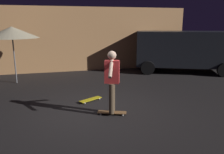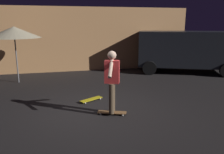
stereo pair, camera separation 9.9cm
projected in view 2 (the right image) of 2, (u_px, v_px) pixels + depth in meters
name	position (u px, v px, depth m)	size (l,w,h in m)	color
ground_plane	(94.00, 111.00, 6.50)	(28.00, 28.00, 0.00)	black
low_building	(86.00, 37.00, 13.65)	(10.57, 4.08, 3.23)	tan
parked_van	(186.00, 49.00, 11.47)	(4.98, 3.64, 2.03)	black
patio_umbrella	(14.00, 32.00, 9.16)	(2.10, 2.10, 2.30)	slate
skateboard_ridden	(112.00, 112.00, 6.25)	(0.80, 0.47, 0.07)	olive
skateboard_spare	(91.00, 99.00, 7.32)	(0.78, 0.56, 0.07)	gold
skater	(112.00, 77.00, 6.03)	(0.44, 0.95, 1.67)	brown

